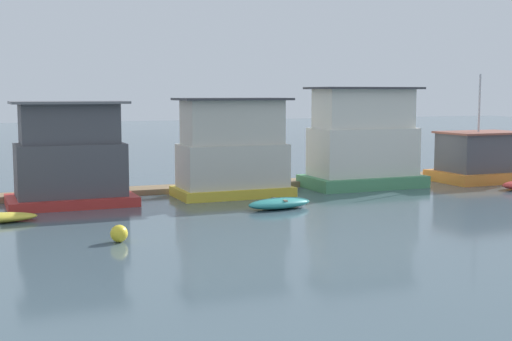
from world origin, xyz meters
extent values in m
plane|color=#475B66|center=(0.00, 0.00, 0.00)|extent=(200.00, 200.00, 0.00)
cube|color=#846B4C|center=(0.00, 2.66, 0.15)|extent=(51.00, 1.80, 0.30)
cube|color=red|center=(-9.25, 0.09, 0.23)|extent=(6.00, 3.81, 0.45)
cube|color=#4C4C51|center=(-9.25, 0.09, 1.72)|extent=(5.07, 2.88, 2.53)
cube|color=#4C4C51|center=(-9.25, 0.09, 3.94)|extent=(4.54, 2.35, 1.91)
cube|color=slate|center=(-9.25, 0.09, 4.95)|extent=(5.37, 3.18, 0.12)
cube|color=gold|center=(-0.96, -0.11, 0.25)|extent=(6.01, 3.24, 0.49)
cube|color=beige|center=(-0.96, -0.11, 1.61)|extent=(5.49, 2.72, 2.24)
cube|color=beige|center=(-0.96, -0.11, 3.88)|extent=(5.06, 2.29, 2.29)
cube|color=#38383D|center=(-0.96, -0.11, 5.09)|extent=(5.79, 3.02, 0.12)
cube|color=#4C9360|center=(7.24, 0.44, 0.34)|extent=(6.72, 3.75, 0.67)
cube|color=silver|center=(7.24, 0.44, 2.04)|extent=(5.88, 2.91, 2.73)
cube|color=silver|center=(7.24, 0.44, 4.51)|extent=(5.42, 2.46, 2.21)
cube|color=#38383D|center=(7.24, 0.44, 5.67)|extent=(6.18, 3.21, 0.12)
cube|color=orange|center=(15.33, 0.05, 0.32)|extent=(5.54, 4.05, 0.64)
cube|color=#4C4C51|center=(15.33, 0.05, 1.78)|extent=(4.58, 3.09, 2.29)
cube|color=brown|center=(15.33, 0.05, 2.99)|extent=(4.88, 3.39, 0.12)
cylinder|color=#B2B2B7|center=(15.10, 0.05, 4.79)|extent=(0.12, 0.12, 3.49)
ellipsoid|color=teal|center=(-0.35, -4.78, 0.25)|extent=(3.47, 1.88, 0.50)
cube|color=#997F60|center=(-0.35, -4.78, 0.43)|extent=(0.34, 1.19, 0.08)
cylinder|color=brown|center=(15.78, 1.51, 0.81)|extent=(0.28, 0.28, 1.61)
sphere|color=yellow|center=(-8.86, -9.47, 0.32)|extent=(0.64, 0.64, 0.64)
camera|label=1|loc=(-13.91, -34.96, 5.43)|focal=50.00mm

